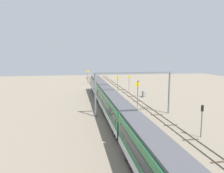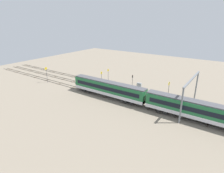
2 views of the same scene
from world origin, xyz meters
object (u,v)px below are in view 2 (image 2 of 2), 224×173
Objects in this scene: speed_sign_mid_trackside at (46,73)px; signal_light_trackside_departure at (132,79)px; speed_sign_far_trackside at (108,74)px; relay_cabinet at (139,85)px; speed_sign_near_foreground at (102,77)px; overhead_gantry at (191,87)px; train at (195,110)px; speed_sign_distant_end at (169,88)px.

speed_sign_mid_trackside reaches higher than signal_light_trackside_departure.
relay_cabinet is at bearing -173.41° from speed_sign_far_trackside.
signal_light_trackside_departure is (-9.94, -0.20, -0.37)m from speed_sign_far_trackside.
overhead_gantry is at bearing 174.95° from speed_sign_near_foreground.
overhead_gantry is 2.71× the size of speed_sign_mid_trackside.
train is 34.03m from speed_sign_far_trackside.
speed_sign_near_foreground is 23.72m from speed_sign_distant_end.
signal_light_trackside_departure is at bearing -157.95° from speed_sign_near_foreground.
overhead_gantry is at bearing -63.02° from train.
signal_light_trackside_departure is (-28.54, -12.93, -0.85)m from speed_sign_mid_trackside.
speed_sign_mid_trackside reaches higher than relay_cabinet.
speed_sign_mid_trackside is (50.75, 1.61, 1.13)m from train.
train reaches higher than relay_cabinet.
speed_sign_distant_end is at bearing 163.61° from signal_light_trackside_departure.
train is 24.93m from signal_light_trackside_departure.
overhead_gantry is 8.86× the size of relay_cabinet.
speed_sign_mid_trackside is 22.55m from speed_sign_far_trackside.
speed_sign_mid_trackside reaches higher than speed_sign_far_trackside.
speed_sign_distant_end reaches higher than signal_light_trackside_departure.
speed_sign_far_trackside is at bearing 1.13° from signal_light_trackside_departure.
relay_cabinet is (-2.03, -1.19, -2.06)m from signal_light_trackside_departure.
overhead_gantry reaches higher than speed_sign_far_trackside.
speed_sign_far_trackside is at bearing -19.09° from train.
speed_sign_distant_end is at bearing -23.44° from overhead_gantry.
overhead_gantry is 3.48× the size of signal_light_trackside_departure.
train is 50.79m from speed_sign_mid_trackside.
overhead_gantry is 21.24m from signal_light_trackside_departure.
relay_cabinet is (-11.97, -1.38, -2.43)m from speed_sign_far_trackside.
speed_sign_near_foreground is 3.87m from speed_sign_far_trackside.
speed_sign_far_trackside is 0.88× the size of speed_sign_distant_end.
speed_sign_mid_trackside reaches higher than train.
train is 4.81× the size of overhead_gantry.
speed_sign_near_foreground is 0.86× the size of speed_sign_distant_end.
train is 33.06m from speed_sign_near_foreground.
speed_sign_distant_end is (-23.62, 3.83, 0.60)m from speed_sign_far_trackside.
speed_sign_near_foreground reaches higher than signal_light_trackside_departure.
relay_cabinet is at bearing -149.67° from signal_light_trackside_departure.
speed_sign_far_trackside is at bearing -91.33° from speed_sign_near_foreground.
train reaches higher than signal_light_trackside_departure.
relay_cabinet is at bearing -155.20° from speed_sign_mid_trackside.
train is 42.61× the size of relay_cabinet.
speed_sign_mid_trackside is 1.13× the size of speed_sign_far_trackside.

